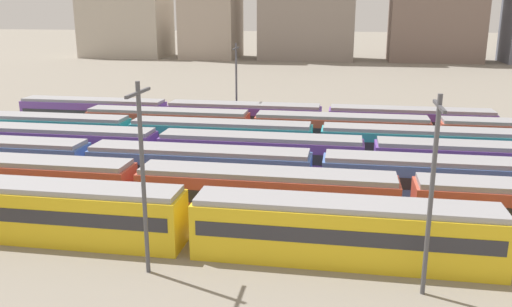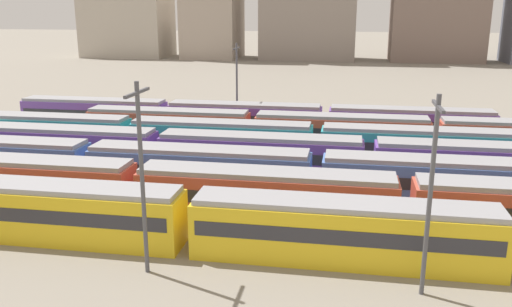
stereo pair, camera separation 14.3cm
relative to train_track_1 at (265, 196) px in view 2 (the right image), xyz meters
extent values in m
plane|color=gray|center=(-13.83, 10.40, -1.90)|extent=(600.00, 600.00, 0.00)
cube|color=yellow|center=(-13.44, -5.20, -0.20)|extent=(18.00, 3.00, 3.40)
cube|color=#2D2D33|center=(-13.44, -5.20, 0.20)|extent=(17.20, 3.06, 0.90)
cube|color=#939399|center=(-13.44, -5.20, 1.67)|extent=(17.60, 2.70, 0.35)
cube|color=yellow|center=(5.46, -5.20, -0.20)|extent=(18.00, 3.00, 3.40)
cube|color=#2D2D33|center=(5.46, -5.20, 0.20)|extent=(17.20, 3.06, 0.90)
cube|color=#939399|center=(5.46, -5.20, 1.67)|extent=(17.60, 2.70, 0.35)
cube|color=#BC4C38|center=(-18.90, 0.00, -0.20)|extent=(18.00, 3.00, 3.40)
cube|color=#2D2D33|center=(-18.90, 0.00, 0.20)|extent=(17.20, 3.06, 0.90)
cube|color=#939399|center=(-18.90, 0.00, 1.67)|extent=(17.60, 2.70, 0.35)
cube|color=#BC4C38|center=(0.00, 0.00, -0.20)|extent=(18.00, 3.00, 3.40)
cube|color=#2D2D33|center=(0.00, 0.00, 0.20)|extent=(17.20, 3.06, 0.90)
cube|color=#939399|center=(0.00, 0.00, 1.67)|extent=(17.60, 2.70, 0.35)
cube|color=#4C70BC|center=(-6.23, 5.20, -0.20)|extent=(18.00, 3.00, 3.40)
cube|color=#2D2D33|center=(-6.23, 5.20, 0.20)|extent=(17.20, 3.06, 0.90)
cube|color=#939399|center=(-6.23, 5.20, 1.67)|extent=(17.60, 2.70, 0.35)
cube|color=#4C70BC|center=(12.67, 5.20, -0.20)|extent=(18.00, 3.00, 3.40)
cube|color=#2D2D33|center=(12.67, 5.20, 0.20)|extent=(17.20, 3.06, 0.90)
cube|color=#939399|center=(12.67, 5.20, 1.67)|extent=(17.60, 2.70, 0.35)
cube|color=#6B429E|center=(-20.98, 10.40, -0.20)|extent=(18.00, 3.00, 3.40)
cube|color=#2D2D33|center=(-20.98, 10.40, 0.20)|extent=(17.20, 3.06, 0.90)
cube|color=#939399|center=(-20.98, 10.40, 1.67)|extent=(17.60, 2.70, 0.35)
cube|color=#6B429E|center=(-2.08, 10.40, -0.20)|extent=(18.00, 3.00, 3.40)
cube|color=#2D2D33|center=(-2.08, 10.40, 0.20)|extent=(17.20, 3.06, 0.90)
cube|color=#939399|center=(-2.08, 10.40, 1.67)|extent=(17.60, 2.70, 0.35)
cube|color=#6B429E|center=(16.82, 10.40, -0.20)|extent=(18.00, 3.00, 3.40)
cube|color=#2D2D33|center=(16.82, 10.40, 0.20)|extent=(17.20, 3.06, 0.90)
cube|color=#939399|center=(16.82, 10.40, 1.67)|extent=(17.60, 2.70, 0.35)
cube|color=teal|center=(-25.77, 15.60, -0.20)|extent=(18.00, 3.00, 3.40)
cube|color=#2D2D33|center=(-25.77, 15.60, 0.20)|extent=(17.20, 3.06, 0.90)
cube|color=#939399|center=(-25.77, 15.60, 1.67)|extent=(17.60, 2.70, 0.35)
cube|color=teal|center=(-6.87, 15.60, -0.20)|extent=(18.00, 3.00, 3.40)
cube|color=#2D2D33|center=(-6.87, 15.60, 0.20)|extent=(17.20, 3.06, 0.90)
cube|color=#939399|center=(-6.87, 15.60, 1.67)|extent=(17.60, 2.70, 0.35)
cube|color=teal|center=(12.03, 15.60, -0.20)|extent=(18.00, 3.00, 3.40)
cube|color=#2D2D33|center=(12.03, 15.60, 0.20)|extent=(17.20, 3.06, 0.90)
cube|color=#939399|center=(12.03, 15.60, 1.67)|extent=(17.60, 2.70, 0.35)
cube|color=#BC4C38|center=(-14.10, 20.80, -0.20)|extent=(18.00, 3.00, 3.40)
cube|color=#2D2D33|center=(-14.10, 20.80, 0.20)|extent=(17.20, 3.06, 0.90)
cube|color=#939399|center=(-14.10, 20.80, 1.67)|extent=(17.60, 2.70, 0.35)
cube|color=#BC4C38|center=(4.80, 20.80, -0.20)|extent=(18.00, 3.00, 3.40)
cube|color=#2D2D33|center=(4.80, 20.80, 0.20)|extent=(17.20, 3.06, 0.90)
cube|color=#939399|center=(4.80, 20.80, 1.67)|extent=(17.60, 2.70, 0.35)
cube|color=#6B429E|center=(-25.42, 26.00, -0.20)|extent=(18.00, 3.00, 3.40)
cube|color=#2D2D33|center=(-25.42, 26.00, 0.20)|extent=(17.20, 3.06, 0.90)
cube|color=#939399|center=(-25.42, 26.00, 1.67)|extent=(17.60, 2.70, 0.35)
cube|color=#6B429E|center=(-6.52, 26.00, -0.20)|extent=(18.00, 3.00, 3.40)
cube|color=#2D2D33|center=(-6.52, 26.00, 0.20)|extent=(17.20, 3.06, 0.90)
cube|color=#939399|center=(-6.52, 26.00, 1.67)|extent=(17.60, 2.70, 0.35)
cube|color=#6B429E|center=(12.38, 26.00, -0.20)|extent=(18.00, 3.00, 3.40)
cube|color=#2D2D33|center=(12.38, 26.00, 0.20)|extent=(17.20, 3.06, 0.90)
cube|color=#939399|center=(12.38, 26.00, 1.67)|extent=(17.60, 2.70, 0.35)
cylinder|color=#4C4C51|center=(9.63, -8.35, 3.39)|extent=(0.24, 0.24, 10.59)
cube|color=#47474C|center=(9.63, -8.35, 8.08)|extent=(0.16, 3.20, 0.16)
cylinder|color=#4C4C51|center=(-8.03, 28.99, 3.31)|extent=(0.24, 0.24, 10.43)
cube|color=#47474C|center=(-8.03, 28.99, 7.93)|extent=(0.16, 3.20, 0.16)
cylinder|color=#4C4C51|center=(-5.46, -8.48, 3.53)|extent=(0.24, 0.24, 10.87)
cube|color=#47474C|center=(-5.46, -8.48, 8.36)|extent=(0.16, 3.20, 0.16)
cube|color=#B2A899|center=(-61.41, 122.87, 8.51)|extent=(24.84, 16.76, 20.82)
camera|label=1|loc=(5.21, -34.68, 12.64)|focal=37.55mm
camera|label=2|loc=(5.35, -34.65, 12.64)|focal=37.55mm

